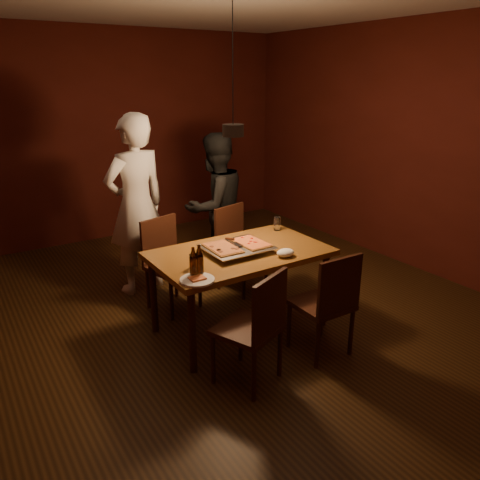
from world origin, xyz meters
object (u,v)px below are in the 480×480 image
dining_table (240,259)px  diner_white (136,206)px  chair_far_left (167,255)px  beer_bottle_b (199,260)px  chair_near_right (329,296)px  pendant_lamp (233,129)px  diner_dark (215,207)px  chair_far_right (237,240)px  beer_bottle_a (193,262)px  plate_slice (197,280)px  pizza_tray (237,249)px  chair_near_left (257,319)px

dining_table → diner_white: 1.38m
chair_far_left → beer_bottle_b: bearing=65.1°
dining_table → beer_bottle_b: bearing=-153.6°
chair_near_right → pendant_lamp: (-0.29, 0.96, 1.22)m
diner_dark → chair_far_right: bearing=80.2°
beer_bottle_a → diner_dark: (1.02, 1.45, -0.06)m
plate_slice → chair_far_left: bearing=77.3°
plate_slice → diner_white: bearing=83.9°
diner_white → diner_dark: diner_white is taller
diner_white → diner_dark: bearing=162.4°
chair_far_left → pizza_tray: bearing=98.1°
chair_far_left → diner_white: (-0.08, 0.52, 0.39)m
chair_near_right → beer_bottle_b: (-0.88, 0.49, 0.33)m
plate_slice → beer_bottle_a: bearing=78.3°
chair_far_left → chair_far_right: 0.80m
beer_bottle_a → plate_slice: beer_bottle_a is taller
chair_near_right → beer_bottle_b: beer_bottle_b is taller
chair_near_right → plate_slice: size_ratio=1.87×
chair_near_right → diner_white: bearing=111.8°
pizza_tray → beer_bottle_a: bearing=-159.2°
chair_near_right → dining_table: bearing=115.5°
dining_table → chair_near_right: chair_near_right is taller
pizza_tray → chair_far_right: bearing=52.7°
chair_near_left → diner_white: size_ratio=0.30×
dining_table → beer_bottle_b: size_ratio=6.27×
dining_table → plate_slice: plate_slice is taller
chair_near_right → beer_bottle_a: size_ratio=2.10×
beer_bottle_a → diner_white: 1.56m
chair_far_right → plate_slice: 1.56m
chair_far_left → beer_bottle_a: size_ratio=2.22×
pendant_lamp → chair_far_right: bearing=55.3°
chair_far_left → pendant_lamp: bearing=111.0°
beer_bottle_a → pendant_lamp: 1.20m
chair_near_right → chair_near_left: bearing=-179.5°
chair_far_right → plate_slice: bearing=31.9°
chair_far_left → pizza_tray: 0.86m
chair_near_left → diner_white: 2.08m
dining_table → chair_near_left: 0.84m
pizza_tray → dining_table: bearing=-8.2°
chair_far_left → beer_bottle_b: 1.10m
plate_slice → pendant_lamp: size_ratio=0.24×
beer_bottle_a → pendant_lamp: size_ratio=0.21×
pizza_tray → chair_near_left: bearing=-117.6°
chair_far_right → plate_slice: size_ratio=1.98×
beer_bottle_a → chair_near_right: bearing=-27.8°
chair_near_right → beer_bottle_b: bearing=151.8°
chair_far_right → chair_far_left: bearing=-14.8°
chair_near_right → diner_dark: (0.09, 1.94, 0.27)m
chair_far_right → pendant_lamp: pendant_lamp is taller
chair_near_left → diner_white: (-0.09, 2.04, 0.39)m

